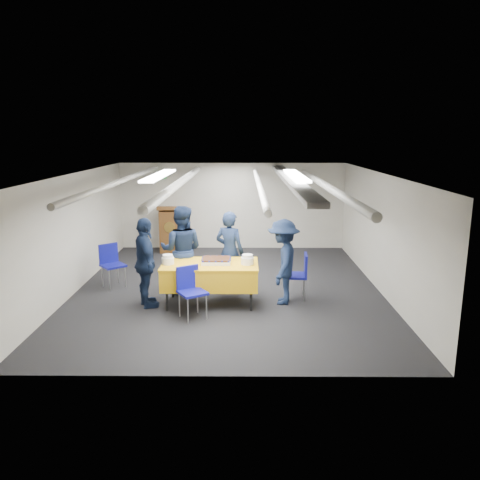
{
  "coord_description": "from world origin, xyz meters",
  "views": [
    {
      "loc": [
        0.31,
        -8.96,
        3.03
      ],
      "look_at": [
        0.24,
        -0.2,
        1.05
      ],
      "focal_mm": 35.0,
      "sensor_mm": 36.0,
      "label": 1
    }
  ],
  "objects_px": {
    "sailor_b": "(182,250)",
    "chair_left": "(111,261)",
    "serving_table": "(210,275)",
    "chair_near": "(190,287)",
    "sheet_cake": "(216,261)",
    "sailor_c": "(146,263)",
    "podium": "(171,229)",
    "sailor_a": "(230,252)",
    "sailor_d": "(283,262)",
    "chair_right": "(300,272)"
  },
  "relations": [
    {
      "from": "sheet_cake",
      "to": "sailor_a",
      "type": "xyz_separation_m",
      "value": [
        0.22,
        0.68,
        -0.01
      ]
    },
    {
      "from": "chair_left",
      "to": "sailor_d",
      "type": "xyz_separation_m",
      "value": [
        3.4,
        -0.95,
        0.25
      ]
    },
    {
      "from": "sailor_b",
      "to": "serving_table",
      "type": "bearing_deg",
      "value": 137.57
    },
    {
      "from": "chair_left",
      "to": "sailor_b",
      "type": "bearing_deg",
      "value": -15.35
    },
    {
      "from": "sheet_cake",
      "to": "sailor_c",
      "type": "bearing_deg",
      "value": -172.86
    },
    {
      "from": "chair_near",
      "to": "sailor_a",
      "type": "relative_size",
      "value": 0.54
    },
    {
      "from": "chair_near",
      "to": "chair_right",
      "type": "distance_m",
      "value": 2.15
    },
    {
      "from": "sailor_a",
      "to": "sailor_d",
      "type": "relative_size",
      "value": 1.03
    },
    {
      "from": "podium",
      "to": "chair_near",
      "type": "height_order",
      "value": "podium"
    },
    {
      "from": "sailor_b",
      "to": "sailor_a",
      "type": "bearing_deg",
      "value": -170.58
    },
    {
      "from": "podium",
      "to": "sailor_a",
      "type": "xyz_separation_m",
      "value": [
        1.64,
        -3.21,
        0.19
      ]
    },
    {
      "from": "chair_near",
      "to": "chair_left",
      "type": "relative_size",
      "value": 1.0
    },
    {
      "from": "serving_table",
      "to": "sailor_a",
      "type": "distance_m",
      "value": 0.82
    },
    {
      "from": "chair_right",
      "to": "chair_left",
      "type": "distance_m",
      "value": 3.81
    },
    {
      "from": "podium",
      "to": "chair_right",
      "type": "distance_m",
      "value": 4.67
    },
    {
      "from": "sheet_cake",
      "to": "chair_left",
      "type": "bearing_deg",
      "value": 155.48
    },
    {
      "from": "podium",
      "to": "sailor_a",
      "type": "bearing_deg",
      "value": -62.95
    },
    {
      "from": "chair_near",
      "to": "chair_right",
      "type": "xyz_separation_m",
      "value": [
        1.95,
        0.9,
        0.0
      ]
    },
    {
      "from": "chair_near",
      "to": "sailor_b",
      "type": "distance_m",
      "value": 1.3
    },
    {
      "from": "sailor_d",
      "to": "serving_table",
      "type": "bearing_deg",
      "value": -75.7
    },
    {
      "from": "chair_right",
      "to": "sailor_c",
      "type": "distance_m",
      "value": 2.83
    },
    {
      "from": "chair_left",
      "to": "chair_near",
      "type": "bearing_deg",
      "value": -42.32
    },
    {
      "from": "sailor_b",
      "to": "sailor_d",
      "type": "xyz_separation_m",
      "value": [
        1.91,
        -0.54,
        -0.08
      ]
    },
    {
      "from": "chair_right",
      "to": "sailor_a",
      "type": "distance_m",
      "value": 1.41
    },
    {
      "from": "chair_right",
      "to": "sailor_b",
      "type": "relative_size",
      "value": 0.51
    },
    {
      "from": "chair_near",
      "to": "sheet_cake",
      "type": "bearing_deg",
      "value": 57.19
    },
    {
      "from": "serving_table",
      "to": "sailor_c",
      "type": "bearing_deg",
      "value": -173.53
    },
    {
      "from": "serving_table",
      "to": "sailor_b",
      "type": "bearing_deg",
      "value": 133.68
    },
    {
      "from": "serving_table",
      "to": "chair_left",
      "type": "height_order",
      "value": "chair_left"
    },
    {
      "from": "serving_table",
      "to": "podium",
      "type": "height_order",
      "value": "podium"
    },
    {
      "from": "chair_right",
      "to": "sailor_c",
      "type": "xyz_separation_m",
      "value": [
        -2.79,
        -0.43,
        0.28
      ]
    },
    {
      "from": "sailor_d",
      "to": "sheet_cake",
      "type": "bearing_deg",
      "value": -76.68
    },
    {
      "from": "sheet_cake",
      "to": "chair_near",
      "type": "distance_m",
      "value": 0.8
    },
    {
      "from": "podium",
      "to": "chair_near",
      "type": "bearing_deg",
      "value": -77.38
    },
    {
      "from": "sailor_b",
      "to": "chair_left",
      "type": "bearing_deg",
      "value": -11.47
    },
    {
      "from": "serving_table",
      "to": "chair_near",
      "type": "distance_m",
      "value": 0.67
    },
    {
      "from": "sheet_cake",
      "to": "sailor_b",
      "type": "distance_m",
      "value": 0.92
    },
    {
      "from": "sailor_a",
      "to": "serving_table",
      "type": "bearing_deg",
      "value": 89.25
    },
    {
      "from": "serving_table",
      "to": "chair_near",
      "type": "xyz_separation_m",
      "value": [
        -0.29,
        -0.6,
        -0.03
      ]
    },
    {
      "from": "sheet_cake",
      "to": "sailor_a",
      "type": "distance_m",
      "value": 0.72
    },
    {
      "from": "sheet_cake",
      "to": "podium",
      "type": "bearing_deg",
      "value": 110.02
    },
    {
      "from": "sheet_cake",
      "to": "podium",
      "type": "distance_m",
      "value": 4.14
    },
    {
      "from": "sheet_cake",
      "to": "sailor_c",
      "type": "distance_m",
      "value": 1.25
    },
    {
      "from": "chair_right",
      "to": "sailor_a",
      "type": "height_order",
      "value": "sailor_a"
    },
    {
      "from": "chair_near",
      "to": "sailor_c",
      "type": "xyz_separation_m",
      "value": [
        -0.84,
        0.47,
        0.28
      ]
    },
    {
      "from": "chair_near",
      "to": "chair_left",
      "type": "height_order",
      "value": "same"
    },
    {
      "from": "chair_near",
      "to": "sailor_c",
      "type": "relative_size",
      "value": 0.54
    },
    {
      "from": "chair_right",
      "to": "chair_left",
      "type": "relative_size",
      "value": 1.0
    },
    {
      "from": "podium",
      "to": "sailor_c",
      "type": "bearing_deg",
      "value": -87.56
    },
    {
      "from": "chair_right",
      "to": "sailor_b",
      "type": "distance_m",
      "value": 2.29
    }
  ]
}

